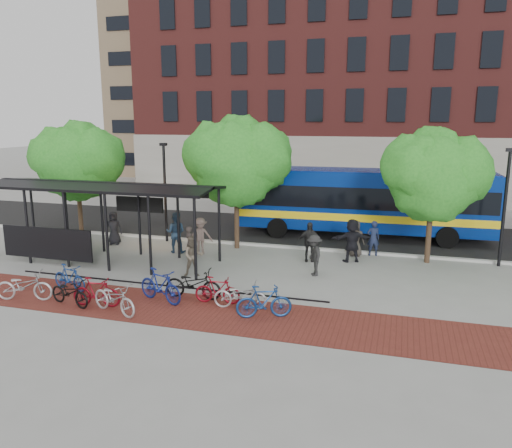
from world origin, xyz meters
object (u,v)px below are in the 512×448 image
(bike_3, at_px, (69,278))
(pedestrian_1, at_px, (190,243))
(bus, at_px, (362,199))
(pedestrian_2, at_px, (176,232))
(bike_10, at_px, (240,295))
(tree_c, at_px, (435,172))
(pedestrian_5, at_px, (352,240))
(lamp_post_right, at_px, (505,204))
(bike_9, at_px, (217,290))
(pedestrian_8, at_px, (193,256))
(bike_8, at_px, (193,284))
(bus_shelter, at_px, (100,195))
(pedestrian_0, at_px, (114,228))
(bike_5, at_px, (96,292))
(bike_2, at_px, (24,286))
(tree_a, at_px, (78,159))
(bike_4, at_px, (70,292))
(pedestrian_6, at_px, (356,239))
(bike_6, at_px, (114,298))
(pedestrian_4, at_px, (309,242))
(tree_b, at_px, (238,158))
(bike_7, at_px, (160,286))
(pedestrian_7, at_px, (373,238))
(pedestrian_9, at_px, (314,255))
(bike_11, at_px, (264,302))
(pedestrian_3, at_px, (201,236))
(lamp_post_left, at_px, (165,189))

(bike_3, relative_size, pedestrian_1, 1.05)
(bus, height_order, pedestrian_2, bus)
(bus, xyz_separation_m, bike_10, (-2.98, -11.95, -1.61))
(tree_c, height_order, pedestrian_5, tree_c)
(lamp_post_right, height_order, pedestrian_5, lamp_post_right)
(bike_9, relative_size, pedestrian_8, 0.96)
(bike_8, bearing_deg, lamp_post_right, -58.67)
(bus_shelter, xyz_separation_m, pedestrian_0, (-1.14, 2.70, -2.14))
(bike_5, bearing_deg, bike_2, 87.03)
(pedestrian_0, bearing_deg, tree_a, 139.28)
(tree_a, distance_m, pedestrian_1, 8.73)
(lamp_post_right, bearing_deg, bike_4, -148.09)
(lamp_post_right, bearing_deg, pedestrian_6, -178.54)
(bike_6, relative_size, pedestrian_4, 1.12)
(tree_b, bearing_deg, bike_6, -97.62)
(bike_7, relative_size, pedestrian_2, 1.01)
(bus_shelter, bearing_deg, pedestrian_7, 20.06)
(bike_10, relative_size, pedestrian_9, 1.07)
(lamp_post_right, bearing_deg, tree_c, -175.09)
(bike_2, bearing_deg, tree_b, -42.87)
(bike_4, height_order, bike_10, bike_10)
(bus, xyz_separation_m, bike_11, (-2.00, -12.49, -1.55))
(pedestrian_5, bearing_deg, tree_a, -25.52)
(tree_a, xyz_separation_m, bike_7, (8.72, -7.91, -3.64))
(bike_2, bearing_deg, bus, -52.56)
(tree_c, xyz_separation_m, bike_6, (-10.24, -9.29, -3.52))
(pedestrian_5, bearing_deg, tree_b, -31.02)
(bike_7, relative_size, pedestrian_0, 1.16)
(bike_4, distance_m, pedestrian_5, 12.01)
(tree_a, height_order, pedestrian_3, tree_a)
(bike_2, bearing_deg, tree_c, -71.08)
(bike_10, relative_size, pedestrian_0, 1.07)
(bike_11, relative_size, pedestrian_6, 1.07)
(pedestrian_0, relative_size, pedestrian_1, 1.08)
(bike_5, height_order, pedestrian_5, pedestrian_5)
(tree_c, bearing_deg, pedestrian_4, -165.52)
(bus, bearing_deg, tree_a, -165.58)
(bike_3, height_order, bike_9, bike_3)
(tree_a, xyz_separation_m, bike_11, (12.59, -8.25, -3.69))
(tree_b, xyz_separation_m, pedestrian_4, (3.78, -1.35, -3.56))
(tree_a, bearing_deg, pedestrian_2, -14.65)
(tree_c, distance_m, pedestrian_0, 15.73)
(bike_4, distance_m, pedestrian_0, 8.63)
(tree_b, height_order, bike_5, tree_b)
(bike_6, height_order, pedestrian_9, pedestrian_9)
(bike_3, height_order, pedestrian_0, pedestrian_0)
(pedestrian_0, height_order, pedestrian_3, pedestrian_3)
(bike_5, bearing_deg, lamp_post_left, 4.71)
(bike_5, bearing_deg, lamp_post_right, -64.00)
(tree_c, xyz_separation_m, bike_7, (-9.27, -7.91, -3.45))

